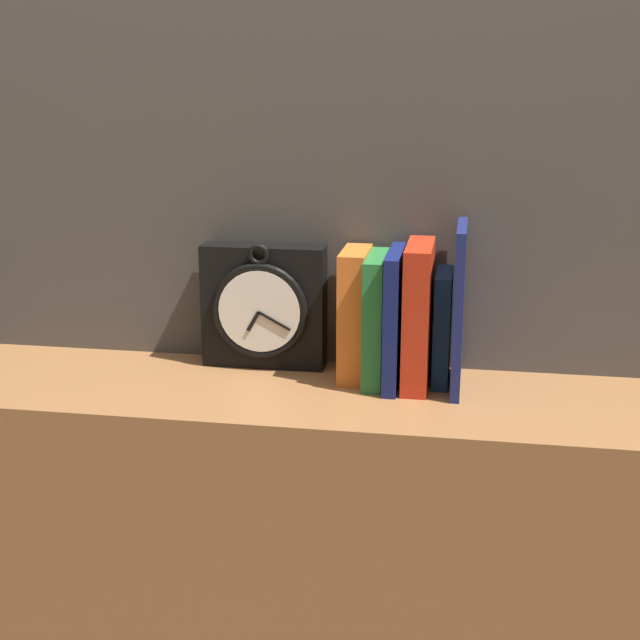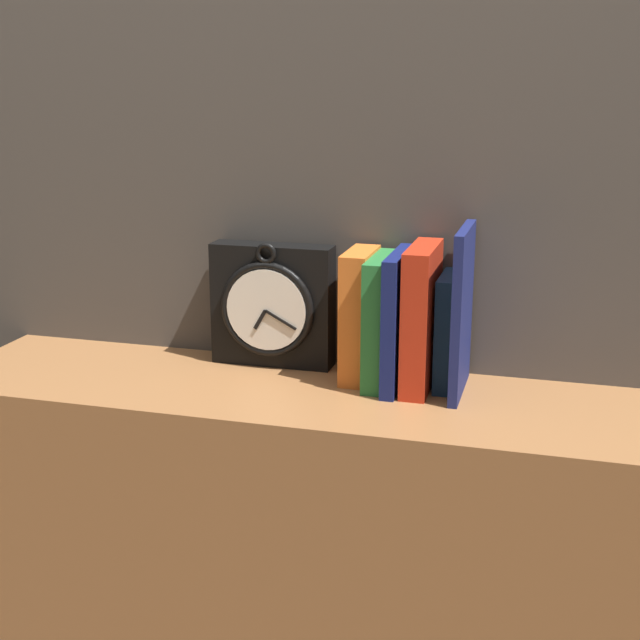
# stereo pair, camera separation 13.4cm
# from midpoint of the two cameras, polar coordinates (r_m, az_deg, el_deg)

# --- Properties ---
(wall_back) EXTENTS (6.00, 0.05, 2.60)m
(wall_back) POSITION_cam_midpoint_polar(r_m,az_deg,el_deg) (1.46, -1.50, 12.26)
(wall_back) COLOR #47423D
(wall_back) RESTS_ON ground_plane
(clock) EXTENTS (0.20, 0.06, 0.21)m
(clock) POSITION_cam_midpoint_polar(r_m,az_deg,el_deg) (1.47, -6.26, 0.81)
(clock) COLOR black
(clock) RESTS_ON bookshelf
(book_slot0_orange) EXTENTS (0.04, 0.12, 0.21)m
(book_slot0_orange) POSITION_cam_midpoint_polar(r_m,az_deg,el_deg) (1.41, -0.47, 0.33)
(book_slot0_orange) COLOR orange
(book_slot0_orange) RESTS_ON bookshelf
(book_slot1_green) EXTENTS (0.03, 0.14, 0.20)m
(book_slot1_green) POSITION_cam_midpoint_polar(r_m,az_deg,el_deg) (1.39, 0.90, 0.04)
(book_slot1_green) COLOR #257234
(book_slot1_green) RESTS_ON bookshelf
(book_slot2_navy) EXTENTS (0.02, 0.15, 0.21)m
(book_slot2_navy) POSITION_cam_midpoint_polar(r_m,az_deg,el_deg) (1.38, 2.02, 0.09)
(book_slot2_navy) COLOR navy
(book_slot2_navy) RESTS_ON bookshelf
(book_slot3_red) EXTENTS (0.04, 0.15, 0.22)m
(book_slot3_red) POSITION_cam_midpoint_polar(r_m,az_deg,el_deg) (1.38, 3.55, 0.28)
(book_slot3_red) COLOR #B52813
(book_slot3_red) RESTS_ON bookshelf
(book_slot4_navy) EXTENTS (0.03, 0.11, 0.18)m
(book_slot4_navy) POSITION_cam_midpoint_polar(r_m,az_deg,el_deg) (1.40, 5.15, -0.50)
(book_slot4_navy) COLOR #0F294D
(book_slot4_navy) RESTS_ON bookshelf
(book_slot5_navy) EXTENTS (0.01, 0.16, 0.25)m
(book_slot5_navy) POSITION_cam_midpoint_polar(r_m,az_deg,el_deg) (1.36, 6.13, 0.76)
(book_slot5_navy) COLOR navy
(book_slot5_navy) RESTS_ON bookshelf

